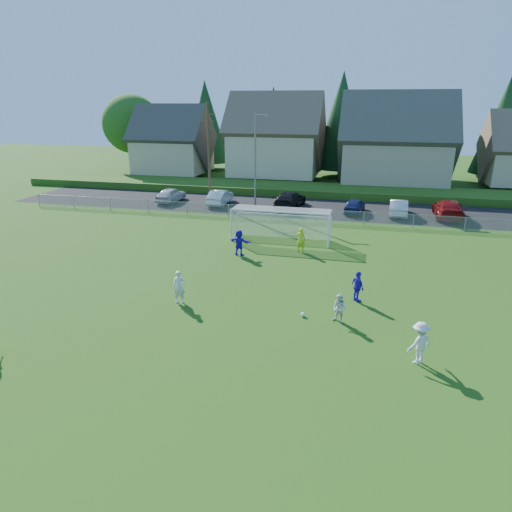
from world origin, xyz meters
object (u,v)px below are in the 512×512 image
object	(u,v)px
player_blue_b	(239,243)
car_f	(398,207)
car_e	(355,205)
goalkeeper	(301,240)
car_a	(171,195)
player_blue_a	(358,287)
soccer_goal	(282,219)
player_white_a	(179,287)
car_b	(220,197)
player_white_c	(420,343)
car_d	(290,199)
car_g	(448,209)
player_white_b	(339,309)
soccer_ball	(303,314)

from	to	relation	value
player_blue_b	car_f	world-z (taller)	player_blue_b
car_e	car_f	bearing A→B (deg)	-175.95
goalkeeper	car_a	world-z (taller)	goalkeeper
player_blue_a	player_blue_b	bearing A→B (deg)	18.71
player_blue_a	soccer_goal	size ratio (longest dim) A/B	0.23
player_white_a	car_a	size ratio (longest dim) A/B	0.40
car_a	car_b	xyz separation A→B (m)	(5.39, 0.03, 0.01)
player_white_c	car_d	xyz separation A→B (m)	(-9.90, 26.81, -0.11)
player_white_a	car_g	size ratio (longest dim) A/B	0.31
player_blue_b	car_b	size ratio (longest dim) A/B	0.39
goalkeeper	car_e	size ratio (longest dim) A/B	0.43
player_white_b	player_white_c	xyz separation A→B (m)	(3.36, -2.82, 0.18)
car_e	car_g	distance (m)	8.26
car_a	car_f	world-z (taller)	same
car_a	car_d	xyz separation A→B (m)	(12.52, 0.39, 0.05)
player_white_c	player_blue_a	distance (m)	6.09
car_a	player_white_a	bearing A→B (deg)	117.81
goalkeeper	car_b	world-z (taller)	goalkeeper
car_b	car_f	bearing A→B (deg)	177.52
car_f	soccer_goal	size ratio (longest dim) A/B	0.61
goalkeeper	car_b	bearing A→B (deg)	-59.67
player_blue_b	soccer_goal	world-z (taller)	soccer_goal
car_e	soccer_goal	world-z (taller)	soccer_goal
player_white_a	car_f	bearing A→B (deg)	46.47
car_d	car_g	distance (m)	14.64
player_white_c	car_b	world-z (taller)	player_white_c
player_white_b	car_d	world-z (taller)	car_d
soccer_ball	player_blue_a	distance (m)	3.60
soccer_goal	goalkeeper	bearing A→B (deg)	-52.45
car_e	player_white_c	bearing A→B (deg)	103.40
car_e	soccer_goal	xyz separation A→B (m)	(-5.04, -10.49, 0.93)
player_white_a	car_a	bearing A→B (deg)	99.17
car_b	player_blue_a	bearing A→B (deg)	123.91
car_a	soccer_ball	bearing A→B (deg)	129.50
goalkeeper	car_g	xyz separation A→B (m)	(11.48, 12.81, -0.04)
car_b	car_a	bearing A→B (deg)	-0.31
player_blue_a	car_d	xyz separation A→B (m)	(-7.29, 21.31, -0.05)
player_white_a	car_a	world-z (taller)	player_white_a
car_e	car_a	bearing A→B (deg)	4.34
goalkeeper	car_e	xyz separation A→B (m)	(3.22, 12.86, -0.17)
car_e	car_g	world-z (taller)	car_g
player_white_b	goalkeeper	distance (m)	10.85
player_blue_a	car_a	bearing A→B (deg)	8.04
soccer_ball	goalkeeper	xyz separation A→B (m)	(-1.65, 10.11, 0.76)
player_white_c	player_blue_b	size ratio (longest dim) A/B	1.01
car_b	soccer_goal	bearing A→B (deg)	127.01
player_blue_a	car_a	xyz separation A→B (m)	(-19.81, 20.91, -0.10)
player_blue_a	player_white_c	bearing A→B (deg)	170.01
player_blue_b	soccer_goal	size ratio (longest dim) A/B	0.24
player_blue_a	player_white_a	bearing A→B (deg)	69.46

